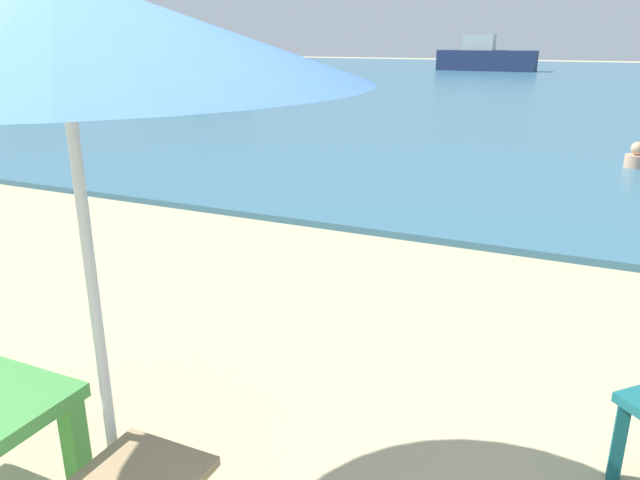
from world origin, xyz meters
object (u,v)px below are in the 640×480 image
(patio_umbrella, at_px, (59,28))
(swimmer_person, at_px, (636,157))
(boat_fishing_trawler, at_px, (485,58))
(boat_sailboat, at_px, (189,64))
(boat_ferry, at_px, (4,58))

(patio_umbrella, bearing_deg, swimmer_person, 76.83)
(boat_fishing_trawler, relative_size, boat_sailboat, 1.05)
(swimmer_person, xyz_separation_m, boat_sailboat, (-18.93, 13.91, 0.56))
(patio_umbrella, xyz_separation_m, boat_fishing_trawler, (-5.46, 37.69, -1.28))
(patio_umbrella, relative_size, boat_fishing_trawler, 0.40)
(patio_umbrella, distance_m, swimmer_person, 9.83)
(patio_umbrella, xyz_separation_m, boat_sailboat, (-16.73, 23.30, -1.32))
(patio_umbrella, bearing_deg, boat_ferry, 141.53)
(boat_fishing_trawler, height_order, boat_sailboat, boat_fishing_trawler)
(swimmer_person, relative_size, boat_ferry, 0.06)
(boat_fishing_trawler, xyz_separation_m, boat_sailboat, (-11.27, -14.39, -0.04))
(boat_sailboat, bearing_deg, patio_umbrella, -54.31)
(swimmer_person, distance_m, boat_sailboat, 23.50)
(boat_sailboat, bearing_deg, boat_fishing_trawler, 51.92)
(swimmer_person, bearing_deg, boat_ferry, 156.74)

